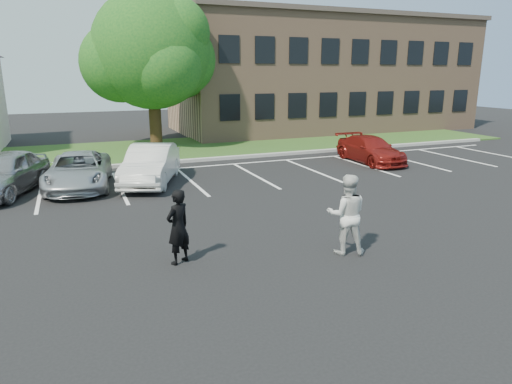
% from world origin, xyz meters
% --- Properties ---
extents(ground_plane, '(90.00, 90.00, 0.00)m').
position_xyz_m(ground_plane, '(0.00, 0.00, 0.00)').
color(ground_plane, black).
rests_on(ground_plane, ground).
extents(curb, '(40.00, 0.30, 0.15)m').
position_xyz_m(curb, '(0.00, 12.00, 0.07)').
color(curb, gray).
rests_on(curb, ground).
extents(grass_strip, '(44.00, 8.00, 0.08)m').
position_xyz_m(grass_strip, '(0.00, 16.00, 0.04)').
color(grass_strip, '#2A481A').
rests_on(grass_strip, ground).
extents(stall_lines, '(34.00, 5.36, 0.01)m').
position_xyz_m(stall_lines, '(1.40, 8.95, 0.01)').
color(stall_lines, white).
rests_on(stall_lines, ground).
extents(office_building, '(22.40, 10.40, 8.30)m').
position_xyz_m(office_building, '(14.00, 21.99, 4.16)').
color(office_building, '#9C775B').
rests_on(office_building, ground).
extents(tree, '(7.80, 7.20, 8.80)m').
position_xyz_m(tree, '(0.39, 17.41, 5.35)').
color(tree, black).
rests_on(tree, ground).
extents(man_black_suit, '(0.77, 0.69, 1.76)m').
position_xyz_m(man_black_suit, '(-2.30, 0.08, 0.88)').
color(man_black_suit, black).
rests_on(man_black_suit, ground).
extents(man_white_shirt, '(1.18, 1.07, 1.97)m').
position_xyz_m(man_white_shirt, '(1.60, -0.85, 0.98)').
color(man_white_shirt, silver).
rests_on(man_white_shirt, ground).
extents(car_silver_west, '(3.30, 4.92, 1.56)m').
position_xyz_m(car_silver_west, '(-6.71, 8.57, 0.78)').
color(car_silver_west, '#A0A1A5').
rests_on(car_silver_west, ground).
extents(car_silver_minivan, '(2.81, 5.05, 1.33)m').
position_xyz_m(car_silver_minivan, '(-4.21, 8.54, 0.67)').
color(car_silver_minivan, '#B6B8BD').
rests_on(car_silver_minivan, ground).
extents(car_white_sedan, '(3.17, 4.88, 1.52)m').
position_xyz_m(car_white_sedan, '(-1.54, 8.25, 0.76)').
color(car_white_sedan, silver).
rests_on(car_white_sedan, ground).
extents(car_red_compact, '(1.90, 4.40, 1.26)m').
position_xyz_m(car_red_compact, '(9.15, 8.61, 0.63)').
color(car_red_compact, maroon).
rests_on(car_red_compact, ground).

